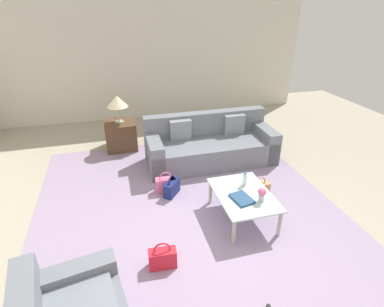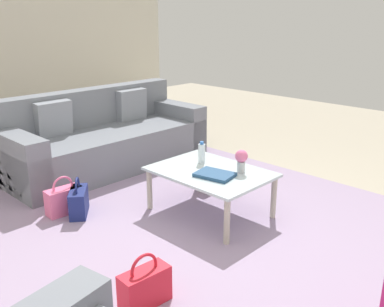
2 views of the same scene
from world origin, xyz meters
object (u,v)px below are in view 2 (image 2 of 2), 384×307
handbag_pink (64,200)px  handbag_red (145,287)px  water_bottle (202,153)px  coffee_table (210,176)px  flower_vase (241,159)px  handbag_tan (211,175)px  couch (103,141)px  handbag_navy (79,201)px  coffee_table_book (215,175)px

handbag_pink → handbag_red: same height
water_bottle → coffee_table: bearing=153.4°
handbag_pink → handbag_red: 1.56m
water_bottle → flower_vase: (-0.42, -0.05, 0.03)m
coffee_table → handbag_tan: size_ratio=2.85×
couch → handbag_tan: couch is taller
water_bottle → flower_vase: size_ratio=1.00×
coffee_table → handbag_tan: 0.67m
water_bottle → handbag_navy: (0.62, 0.94, -0.38)m
coffee_table_book → flower_vase: flower_vase is taller
handbag_navy → water_bottle: bearing=-123.5°
coffee_table → couch: bearing=-3.2°
handbag_red → handbag_navy: bearing=-16.0°
handbag_tan → handbag_pink: 1.49m
water_bottle → handbag_red: (-0.78, 1.34, -0.38)m
couch → handbag_navy: size_ratio=6.67×
coffee_table → handbag_navy: size_ratio=2.85×
couch → handbag_navy: bearing=136.0°
handbag_pink → flower_vase: bearing=-137.5°
couch → handbag_tan: bearing=-165.0°
handbag_red → flower_vase: bearing=-75.6°
couch → coffee_table_book: couch is taller
handbag_tan → water_bottle: bearing=119.9°
coffee_table_book → handbag_red: bearing=100.2°
water_bottle → handbag_pink: water_bottle is taller
handbag_pink → handbag_red: (-1.52, 0.33, 0.00)m
couch → coffee_table_book: size_ratio=7.65×
couch → coffee_table_book: (-1.92, 0.18, 0.12)m
coffee_table → handbag_tan: bearing=-48.7°
coffee_table → coffee_table_book: size_ratio=3.27×
coffee_table → water_bottle: (0.20, -0.10, 0.14)m
water_bottle → handbag_tan: size_ratio=0.57×
couch → handbag_red: bearing=150.5°
coffee_table → water_bottle: bearing=-26.6°
water_bottle → handbag_red: bearing=120.0°
handbag_red → coffee_table_book: bearing=-68.6°
handbag_navy → handbag_pink: bearing=32.4°
flower_vase → handbag_navy: 1.50m
coffee_table → coffee_table_book: coffee_table_book is taller
coffee_table → flower_vase: flower_vase is taller
handbag_pink → handbag_red: size_ratio=1.00×
coffee_table → handbag_navy: (0.82, 0.84, -0.23)m
handbag_pink → coffee_table: bearing=-135.8°
coffee_table → water_bottle: water_bottle is taller
flower_vase → handbag_pink: flower_vase is taller
coffee_table → coffee_table_book: (-0.12, 0.08, 0.06)m
handbag_tan → handbag_red: size_ratio=1.00×
couch → handbag_red: 2.74m
handbag_red → coffee_table: bearing=-65.1°
couch → handbag_pink: bearing=130.1°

